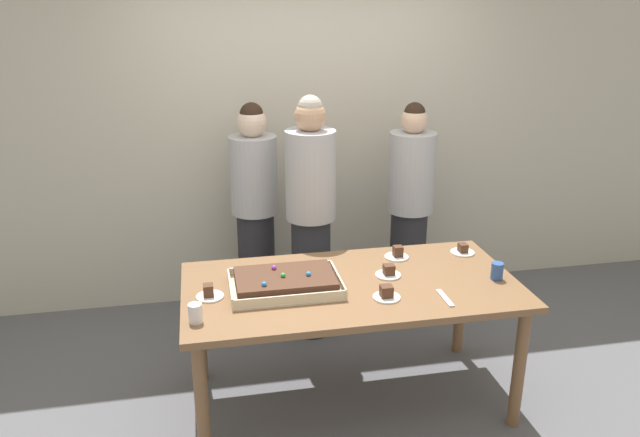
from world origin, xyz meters
The scene contains 15 objects.
ground_plane centered at (0.00, 0.00, 0.00)m, with size 12.00×12.00×0.00m, color #5B5B60.
interior_back_panel centered at (0.00, 1.60, 1.50)m, with size 8.00×0.12×3.00m, color beige.
party_table centered at (0.00, 0.00, 0.70)m, with size 1.90×0.96×0.79m.
sheet_cake centered at (-0.38, 0.00, 0.83)m, with size 0.61×0.41×0.11m.
plated_slice_near_left centered at (0.24, 0.06, 0.81)m, with size 0.15×0.15×0.07m.
plated_slice_near_right centered at (0.80, 0.29, 0.80)m, with size 0.15×0.15×0.06m.
plated_slice_far_left centered at (0.37, 0.30, 0.81)m, with size 0.15×0.15×0.08m.
plated_slice_far_right centered at (-0.80, -0.02, 0.81)m, with size 0.15×0.15×0.08m.
plated_slice_center_front centered at (0.14, -0.21, 0.81)m, with size 0.15×0.15×0.07m.
drink_cup_nearest centered at (-0.87, -0.28, 0.84)m, with size 0.07×0.07×0.10m, color white.
drink_cup_middle centered at (0.84, -0.10, 0.84)m, with size 0.07×0.07×0.10m, color #2D5199.
cake_server_utensil centered at (0.45, -0.28, 0.79)m, with size 0.03×0.20×0.01m, color silver.
person_serving_front centered at (-0.07, 0.86, 0.90)m, with size 0.34×0.34×1.72m.
person_green_shirt_behind centered at (0.72, 1.08, 0.83)m, with size 0.34×0.34×1.62m.
person_striped_tie_right centered at (-0.43, 1.21, 0.85)m, with size 0.34×0.34×1.63m.
Camera 1 is at (-0.79, -3.10, 2.33)m, focal length 34.89 mm.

